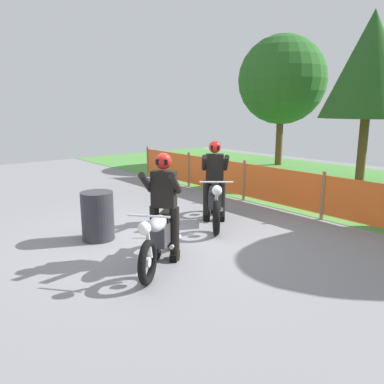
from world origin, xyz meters
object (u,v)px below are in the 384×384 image
(motorcycle_lead, at_px, (161,236))
(oil_drum, at_px, (98,216))
(motorcycle_trailing, at_px, (215,200))
(rider_lead, at_px, (164,201))
(rider_trailing, at_px, (214,176))

(motorcycle_lead, xyz_separation_m, oil_drum, (-1.67, -0.23, -0.02))
(motorcycle_trailing, distance_m, rider_lead, 2.14)
(rider_lead, bearing_deg, rider_trailing, 168.18)
(motorcycle_lead, distance_m, motorcycle_trailing, 2.30)
(motorcycle_lead, height_order, rider_lead, rider_lead)
(rider_trailing, relative_size, oil_drum, 1.92)
(oil_drum, bearing_deg, motorcycle_lead, 7.66)
(rider_lead, relative_size, rider_trailing, 1.00)
(motorcycle_trailing, height_order, oil_drum, motorcycle_trailing)
(motorcycle_trailing, relative_size, rider_lead, 1.01)
(motorcycle_lead, distance_m, rider_lead, 0.54)
(rider_trailing, bearing_deg, motorcycle_trailing, 0.51)
(rider_lead, distance_m, oil_drum, 1.66)
(motorcycle_trailing, xyz_separation_m, rider_trailing, (-0.18, 0.15, 0.46))
(motorcycle_lead, bearing_deg, motorcycle_trailing, 167.12)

